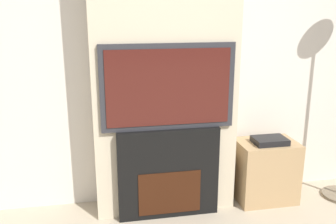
% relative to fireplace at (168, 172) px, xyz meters
% --- Properties ---
extents(wall_back, '(6.00, 0.06, 2.70)m').
position_rel_fireplace_xyz_m(wall_back, '(0.00, 0.34, 0.98)').
color(wall_back, silver).
rests_on(wall_back, ground_plane).
extents(chimney_breast, '(1.13, 0.31, 2.70)m').
position_rel_fireplace_xyz_m(chimney_breast, '(0.00, 0.16, 0.98)').
color(chimney_breast, beige).
rests_on(chimney_breast, ground_plane).
extents(fireplace, '(0.80, 0.15, 0.74)m').
position_rel_fireplace_xyz_m(fireplace, '(0.00, 0.00, 0.00)').
color(fireplace, black).
rests_on(fireplace, ground_plane).
extents(television, '(1.02, 0.07, 0.65)m').
position_rel_fireplace_xyz_m(television, '(0.00, -0.00, 0.70)').
color(television, '#2D2D33').
rests_on(television, fireplace).
extents(media_stand, '(0.50, 0.36, 0.58)m').
position_rel_fireplace_xyz_m(media_stand, '(0.88, 0.08, -0.09)').
color(media_stand, tan).
rests_on(media_stand, ground_plane).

